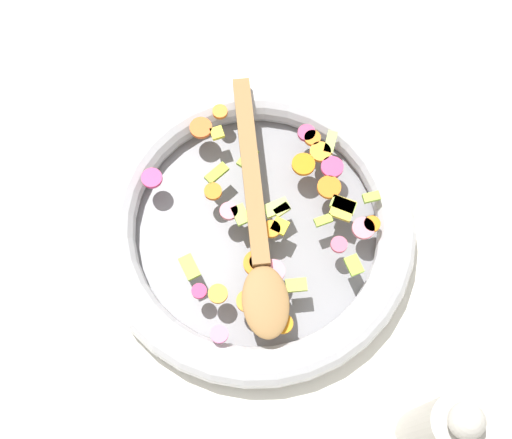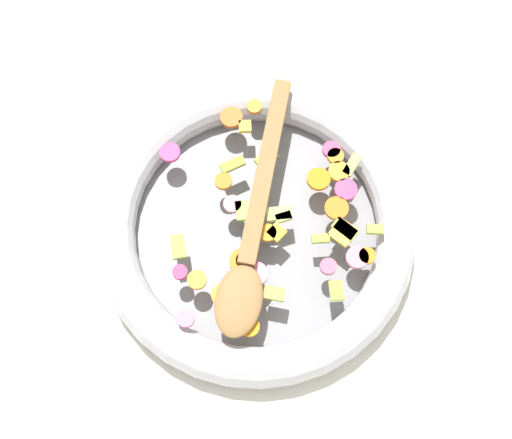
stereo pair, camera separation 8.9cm
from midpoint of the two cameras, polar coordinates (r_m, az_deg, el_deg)
name	(u,v)px [view 1 (the left image)]	position (r m, az deg, el deg)	size (l,w,h in m)	color
ground_plane	(256,233)	(0.93, -2.69, -1.42)	(4.00, 4.00, 0.00)	silver
skillet	(256,227)	(0.91, -2.75, -0.98)	(0.41, 0.41, 0.05)	slate
chopped_vegetables	(277,213)	(0.89, -1.11, 0.15)	(0.27, 0.31, 0.01)	orange
wooden_spoon	(258,230)	(0.87, -2.77, -1.21)	(0.17, 0.33, 0.01)	olive
pepper_mill	(440,428)	(0.80, 11.35, -16.53)	(0.06, 0.06, 0.22)	#B2ADA3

